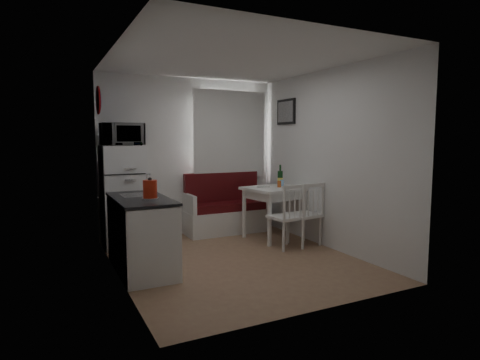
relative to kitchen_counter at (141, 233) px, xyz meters
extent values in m
cube|color=#9A6D52|center=(1.20, -0.16, -0.46)|extent=(3.00, 3.50, 0.02)
cube|color=white|center=(1.20, -0.16, 2.14)|extent=(3.00, 3.50, 0.02)
cube|color=white|center=(1.20, 1.59, 0.84)|extent=(3.00, 0.02, 2.60)
cube|color=white|center=(1.20, -1.91, 0.84)|extent=(3.00, 0.02, 2.60)
cube|color=white|center=(-0.30, -0.16, 0.84)|extent=(0.02, 3.50, 2.60)
cube|color=white|center=(2.70, -0.16, 0.84)|extent=(0.02, 3.50, 2.60)
cube|color=white|center=(1.90, 1.56, 1.17)|extent=(1.22, 0.06, 1.47)
cube|color=white|center=(1.90, 1.49, 1.22)|extent=(1.35, 0.02, 1.50)
cube|color=white|center=(0.00, -0.01, -0.03)|extent=(0.60, 1.30, 0.86)
cube|color=black|center=(0.00, -0.01, 0.43)|extent=(0.62, 1.32, 0.03)
cube|color=#99999E|center=(0.02, 0.24, 0.39)|extent=(0.40, 0.40, 0.10)
cylinder|color=silver|center=(0.18, 0.42, 0.57)|extent=(0.02, 0.02, 0.26)
cylinder|color=#1A349C|center=(-0.27, 1.29, 1.69)|extent=(0.03, 0.40, 0.40)
cube|color=black|center=(2.67, 0.94, 1.59)|extent=(0.04, 0.52, 0.42)
cube|color=white|center=(1.75, 1.32, -0.26)|extent=(1.42, 0.55, 0.39)
cube|color=#550F12|center=(1.75, 1.32, 0.00)|extent=(1.35, 0.50, 0.13)
cube|color=#550F12|center=(1.75, 1.53, 0.31)|extent=(1.35, 0.11, 0.50)
cube|color=white|center=(2.39, 0.64, 0.35)|extent=(1.22, 0.94, 0.04)
cube|color=white|center=(2.39, 0.64, 0.26)|extent=(1.09, 0.81, 0.13)
cylinder|color=white|center=(2.39, 0.64, -0.06)|extent=(0.07, 0.07, 0.78)
cube|color=white|center=(2.14, 0.07, 0.00)|extent=(0.49, 0.47, 0.04)
cube|color=white|center=(2.14, -0.12, 0.25)|extent=(0.43, 0.08, 0.47)
cube|color=white|center=(2.45, 0.07, 0.00)|extent=(0.51, 0.49, 0.04)
cube|color=white|center=(2.45, -0.12, 0.26)|extent=(0.43, 0.11, 0.47)
cube|color=white|center=(0.02, 1.24, 0.30)|extent=(0.60, 0.60, 1.50)
imported|color=white|center=(0.02, 1.19, 1.21)|extent=(0.59, 0.40, 0.33)
cylinder|color=red|center=(0.05, -0.28, 0.57)|extent=(0.19, 0.19, 0.25)
cylinder|color=#CE5D22|center=(2.34, 0.59, 0.42)|extent=(0.06, 0.06, 0.10)
cylinder|color=#87BCE5|center=(2.45, 0.69, 0.43)|extent=(0.06, 0.06, 0.11)
cylinder|color=white|center=(2.09, 0.66, 0.38)|extent=(0.22, 0.22, 0.02)
camera|label=1|loc=(-1.06, -4.81, 1.16)|focal=30.00mm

